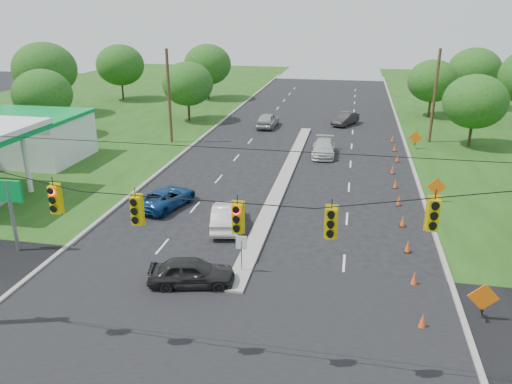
% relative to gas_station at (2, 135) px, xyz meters
% --- Properties ---
extents(ground, '(160.00, 160.00, 0.00)m').
position_rel_gas_station_xyz_m(ground, '(23.64, -20.24, -2.58)').
color(ground, black).
rests_on(ground, ground).
extents(cross_street, '(160.00, 14.00, 0.02)m').
position_rel_gas_station_xyz_m(cross_street, '(23.64, -20.24, -2.58)').
color(cross_street, black).
rests_on(cross_street, ground).
extents(curb_left, '(0.25, 110.00, 0.16)m').
position_rel_gas_station_xyz_m(curb_left, '(13.54, 9.76, -2.58)').
color(curb_left, gray).
rests_on(curb_left, ground).
extents(curb_right, '(0.25, 110.00, 0.16)m').
position_rel_gas_station_xyz_m(curb_right, '(33.74, 9.76, -2.58)').
color(curb_right, gray).
rests_on(curb_right, ground).
extents(median, '(1.00, 34.00, 0.18)m').
position_rel_gas_station_xyz_m(median, '(23.64, 0.76, -2.58)').
color(median, gray).
rests_on(median, ground).
extents(median_sign, '(0.55, 0.06, 2.05)m').
position_rel_gas_station_xyz_m(median_sign, '(23.64, -14.24, -1.11)').
color(median_sign, gray).
rests_on(median_sign, ground).
extents(signal_span, '(25.60, 0.32, 9.00)m').
position_rel_gas_station_xyz_m(signal_span, '(23.59, -21.24, 2.40)').
color(signal_span, '#422D1C').
rests_on(signal_span, ground).
extents(utility_pole_far_left, '(0.28, 0.28, 9.00)m').
position_rel_gas_station_xyz_m(utility_pole_far_left, '(11.14, 9.76, 1.92)').
color(utility_pole_far_left, '#422D1C').
rests_on(utility_pole_far_left, ground).
extents(utility_pole_far_right, '(0.28, 0.28, 9.00)m').
position_rel_gas_station_xyz_m(utility_pole_far_right, '(36.14, 14.76, 1.92)').
color(utility_pole_far_right, '#422D1C').
rests_on(utility_pole_far_right, ground).
extents(gas_station, '(18.40, 19.70, 5.20)m').
position_rel_gas_station_xyz_m(gas_station, '(0.00, 0.00, 0.00)').
color(gas_station, white).
rests_on(gas_station, ground).
extents(cone_0, '(0.32, 0.32, 0.70)m').
position_rel_gas_station_xyz_m(cone_0, '(31.98, -17.24, -2.23)').
color(cone_0, '#E3511D').
rests_on(cone_0, ground).
extents(cone_1, '(0.32, 0.32, 0.70)m').
position_rel_gas_station_xyz_m(cone_1, '(31.98, -13.74, -2.23)').
color(cone_1, '#E3511D').
rests_on(cone_1, ground).
extents(cone_2, '(0.32, 0.32, 0.70)m').
position_rel_gas_station_xyz_m(cone_2, '(31.98, -10.24, -2.23)').
color(cone_2, '#E3511D').
rests_on(cone_2, ground).
extents(cone_3, '(0.32, 0.32, 0.70)m').
position_rel_gas_station_xyz_m(cone_3, '(31.98, -6.74, -2.23)').
color(cone_3, '#E3511D').
rests_on(cone_3, ground).
extents(cone_4, '(0.32, 0.32, 0.70)m').
position_rel_gas_station_xyz_m(cone_4, '(31.98, -3.24, -2.23)').
color(cone_4, '#E3511D').
rests_on(cone_4, ground).
extents(cone_5, '(0.32, 0.32, 0.70)m').
position_rel_gas_station_xyz_m(cone_5, '(31.98, 0.26, -2.23)').
color(cone_5, '#E3511D').
rests_on(cone_5, ground).
extents(cone_6, '(0.32, 0.32, 0.70)m').
position_rel_gas_station_xyz_m(cone_6, '(31.98, 3.76, -2.23)').
color(cone_6, '#E3511D').
rests_on(cone_6, ground).
extents(cone_7, '(0.32, 0.32, 0.70)m').
position_rel_gas_station_xyz_m(cone_7, '(32.58, 7.26, -2.23)').
color(cone_7, '#E3511D').
rests_on(cone_7, ground).
extents(cone_8, '(0.32, 0.32, 0.70)m').
position_rel_gas_station_xyz_m(cone_8, '(32.58, 10.76, -2.23)').
color(cone_8, '#E3511D').
rests_on(cone_8, ground).
extents(cone_9, '(0.32, 0.32, 0.70)m').
position_rel_gas_station_xyz_m(cone_9, '(32.58, 14.26, -2.23)').
color(cone_9, '#E3511D').
rests_on(cone_9, ground).
extents(work_sign_0, '(1.27, 0.58, 1.37)m').
position_rel_gas_station_xyz_m(work_sign_0, '(34.44, -16.24, -1.48)').
color(work_sign_0, black).
rests_on(work_sign_0, ground).
extents(work_sign_1, '(1.27, 0.58, 1.37)m').
position_rel_gas_station_xyz_m(work_sign_1, '(34.44, -2.24, -1.48)').
color(work_sign_1, black).
rests_on(work_sign_1, ground).
extents(work_sign_2, '(1.27, 0.58, 1.37)m').
position_rel_gas_station_xyz_m(work_sign_2, '(34.44, 11.76, -1.48)').
color(work_sign_2, black).
rests_on(work_sign_2, ground).
extents(tree_2, '(5.88, 5.88, 6.86)m').
position_rel_gas_station_xyz_m(tree_2, '(-2.36, 9.76, 1.76)').
color(tree_2, black).
rests_on(tree_2, ground).
extents(tree_3, '(7.56, 7.56, 8.82)m').
position_rel_gas_station_xyz_m(tree_3, '(-8.36, 19.76, 3.00)').
color(tree_3, black).
rests_on(tree_3, ground).
extents(tree_4, '(6.72, 6.72, 7.84)m').
position_rel_gas_station_xyz_m(tree_4, '(-4.36, 31.76, 2.38)').
color(tree_4, black).
rests_on(tree_4, ground).
extents(tree_5, '(5.88, 5.88, 6.86)m').
position_rel_gas_station_xyz_m(tree_5, '(9.64, 19.76, 1.76)').
color(tree_5, black).
rests_on(tree_5, ground).
extents(tree_6, '(6.72, 6.72, 7.84)m').
position_rel_gas_station_xyz_m(tree_6, '(7.64, 34.76, 2.38)').
color(tree_6, black).
rests_on(tree_6, ground).
extents(tree_9, '(5.88, 5.88, 6.86)m').
position_rel_gas_station_xyz_m(tree_9, '(39.64, 13.76, 1.76)').
color(tree_9, black).
rests_on(tree_9, ground).
extents(tree_11, '(6.72, 6.72, 7.84)m').
position_rel_gas_station_xyz_m(tree_11, '(43.64, 34.76, 2.38)').
color(tree_11, black).
rests_on(tree_11, ground).
extents(tree_12, '(5.88, 5.88, 6.86)m').
position_rel_gas_station_xyz_m(tree_12, '(37.64, 27.76, 1.76)').
color(tree_12, black).
rests_on(tree_12, ground).
extents(black_sedan, '(4.36, 2.47, 1.40)m').
position_rel_gas_station_xyz_m(black_sedan, '(21.56, -15.83, -1.88)').
color(black_sedan, black).
rests_on(black_sedan, ground).
extents(white_sedan, '(2.39, 4.75, 1.49)m').
position_rel_gas_station_xyz_m(white_sedan, '(21.49, -8.92, -1.83)').
color(white_sedan, white).
rests_on(white_sedan, ground).
extents(blue_pickup, '(3.41, 5.17, 1.32)m').
position_rel_gas_station_xyz_m(blue_pickup, '(16.75, -6.50, -1.92)').
color(blue_pickup, navy).
rests_on(blue_pickup, ground).
extents(silver_car_far, '(2.11, 4.92, 1.41)m').
position_rel_gas_station_xyz_m(silver_car_far, '(26.18, 8.01, -1.87)').
color(silver_car_far, silver).
rests_on(silver_car_far, ground).
extents(silver_car_oncoming, '(2.19, 4.83, 1.61)m').
position_rel_gas_station_xyz_m(silver_car_oncoming, '(19.26, 18.36, -1.77)').
color(silver_car_oncoming, '#A6A6A7').
rests_on(silver_car_oncoming, ground).
extents(dark_car_receding, '(3.17, 4.56, 1.43)m').
position_rel_gas_station_xyz_m(dark_car_receding, '(27.74, 21.21, -1.86)').
color(dark_car_receding, '#252323').
rests_on(dark_car_receding, ground).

